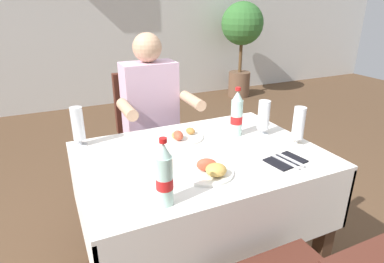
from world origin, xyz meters
TOP-DOWN VIEW (x-y plane):
  - back_wall at (0.00, 3.52)m, footprint 11.00×0.12m
  - main_dining_table at (0.12, -0.01)m, footprint 1.19×0.85m
  - chair_far_diner_seat at (0.12, 0.81)m, footprint 0.44×0.50m
  - seated_diner_far at (0.11, 0.70)m, footprint 0.50×0.46m
  - plate_near_camera at (0.07, -0.22)m, footprint 0.23×0.23m
  - plate_far_diner at (0.11, 0.20)m, footprint 0.23×0.23m
  - beer_glass_left at (0.63, -0.12)m, footprint 0.07×0.07m
  - beer_glass_middle at (0.55, 0.06)m, footprint 0.07×0.07m
  - beer_glass_right at (-0.40, 0.34)m, footprint 0.07×0.07m
  - cola_bottle_primary at (0.41, 0.12)m, footprint 0.07×0.07m
  - cola_bottle_secondary at (-0.18, -0.33)m, footprint 0.06×0.06m
  - napkin_cutlery_set at (0.45, -0.26)m, footprint 0.19×0.20m
  - potted_plant_corner at (2.32, 3.02)m, footprint 0.63×0.63m

SIDE VIEW (x-z plane):
  - chair_far_diner_seat at x=0.12m, z-range 0.07..1.04m
  - main_dining_table at x=0.12m, z-range 0.20..0.95m
  - seated_diner_far at x=0.11m, z-range 0.08..1.34m
  - napkin_cutlery_set at x=0.45m, z-range 0.74..0.76m
  - plate_far_diner at x=0.11m, z-range 0.73..0.79m
  - plate_near_camera at x=0.07m, z-range 0.73..0.80m
  - beer_glass_middle at x=0.55m, z-range 0.75..0.94m
  - beer_glass_left at x=0.63m, z-range 0.75..0.95m
  - beer_glass_right at x=-0.40m, z-range 0.75..0.96m
  - cola_bottle_secondary at x=-0.18m, z-range 0.73..0.99m
  - cola_bottle_primary at x=0.41m, z-range 0.73..1.00m
  - potted_plant_corner at x=2.32m, z-range 0.26..1.70m
  - back_wall at x=0.00m, z-range 0.00..2.85m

